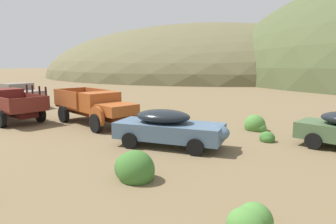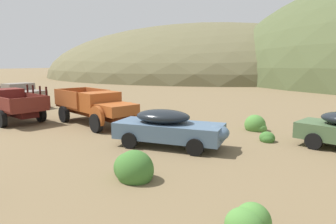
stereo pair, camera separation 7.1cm
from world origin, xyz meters
TOP-DOWN VIEW (x-y plane):
  - hill_far_left at (-21.92, 75.30)m, footprint 85.58×87.49m
  - truck_primer_gray at (-7.56, 9.47)m, footprint 6.32×2.68m
  - truck_oxblood at (-3.11, 5.96)m, footprint 6.65×3.19m
  - truck_oxide_orange at (3.11, 7.86)m, footprint 6.36×3.48m
  - car_chalk_blue at (8.96, 6.35)m, footprint 5.02×2.70m
  - bush_front_left at (9.88, 2.69)m, footprint 1.47×1.17m
  - bush_front_right at (13.89, 1.67)m, footprint 0.91×0.96m
  - bush_lone_scrub at (10.97, 11.38)m, footprint 1.19×0.99m
  - bush_near_barrel at (12.10, 9.42)m, footprint 0.70×0.67m

SIDE VIEW (x-z plane):
  - hill_far_left at x=-21.92m, z-range -13.37..13.37m
  - bush_near_barrel at x=12.10m, z-range -0.14..0.44m
  - bush_front_right at x=13.89m, z-range -0.21..0.60m
  - bush_lone_scrub at x=10.97m, z-range -0.28..0.78m
  - bush_front_left at x=9.88m, z-range -0.29..0.90m
  - car_chalk_blue at x=8.96m, z-range 0.03..1.60m
  - truck_primer_gray at x=-7.56m, z-range 0.05..1.94m
  - truck_oxblood at x=-3.11m, z-range -0.07..2.09m
  - truck_oxide_orange at x=3.11m, z-range 0.06..1.97m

